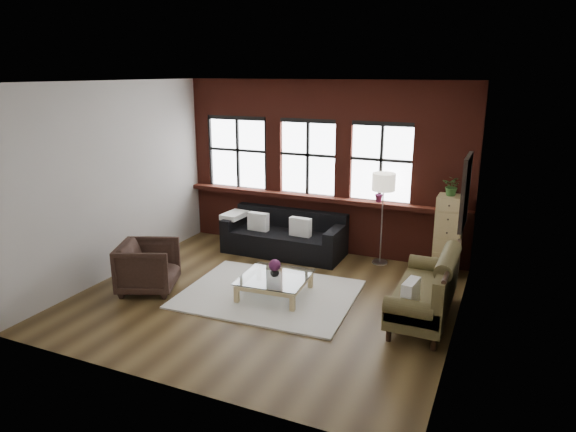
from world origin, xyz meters
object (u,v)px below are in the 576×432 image
at_px(vintage_settee, 424,286).
at_px(coffee_table, 275,286).
at_px(dark_sofa, 284,233).
at_px(drawer_chest, 448,236).
at_px(floor_lamp, 382,215).
at_px(vase, 275,272).
at_px(armchair, 148,267).

height_order(vintage_settee, coffee_table, vintage_settee).
xyz_separation_m(dark_sofa, drawer_chest, (2.94, 0.18, 0.28)).
height_order(vintage_settee, floor_lamp, floor_lamp).
bearing_deg(coffee_table, dark_sofa, 110.13).
height_order(dark_sofa, vintage_settee, vintage_settee).
xyz_separation_m(dark_sofa, floor_lamp, (1.79, 0.24, 0.49)).
xyz_separation_m(vintage_settee, drawer_chest, (0.08, 1.83, 0.19)).
height_order(coffee_table, vase, vase).
bearing_deg(armchair, drawer_chest, -81.29).
height_order(vintage_settee, vase, vintage_settee).
bearing_deg(floor_lamp, vase, -118.95).
relative_size(vintage_settee, armchair, 2.15).
distance_m(vintage_settee, armchair, 4.17).
relative_size(dark_sofa, vase, 15.67).
bearing_deg(vase, floor_lamp, 61.05).
bearing_deg(coffee_table, vintage_settee, 4.09).
bearing_deg(floor_lamp, armchair, -139.03).
bearing_deg(dark_sofa, floor_lamp, 7.56).
height_order(vintage_settee, armchair, vintage_settee).
bearing_deg(vintage_settee, armchair, -169.63).
bearing_deg(dark_sofa, vintage_settee, -29.97).
bearing_deg(coffee_table, armchair, -162.70).
bearing_deg(vintage_settee, vase, -175.91).
distance_m(dark_sofa, vintage_settee, 3.30).
relative_size(dark_sofa, floor_lamp, 1.26).
relative_size(vintage_settee, vase, 12.88).
distance_m(armchair, vase, 2.00).
bearing_deg(floor_lamp, vintage_settee, -60.51).
bearing_deg(armchair, vase, -95.63).
bearing_deg(drawer_chest, vintage_settee, -92.42).
bearing_deg(drawer_chest, floor_lamp, 176.93).
height_order(armchair, floor_lamp, floor_lamp).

